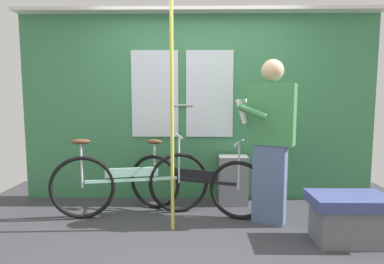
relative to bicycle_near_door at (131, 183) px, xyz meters
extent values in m
cube|color=#38383D|center=(0.75, -0.69, -0.40)|extent=(5.54, 4.30, 0.04)
cube|color=#387A4C|center=(0.75, 0.66, 0.81)|extent=(4.54, 0.08, 2.38)
cube|color=silver|center=(0.20, 0.61, 1.00)|extent=(0.60, 0.02, 1.10)
cube|color=silver|center=(0.90, 0.61, 1.00)|extent=(0.60, 0.02, 1.10)
cylinder|color=#B2B2B7|center=(0.55, 0.59, 0.86)|extent=(0.28, 0.02, 0.02)
cube|color=silver|center=(0.75, 0.56, 2.02)|extent=(4.54, 0.28, 0.04)
torus|color=black|center=(0.53, 0.11, -0.02)|extent=(0.70, 0.19, 0.70)
torus|color=black|center=(-0.52, -0.11, -0.02)|extent=(0.70, 0.19, 0.70)
cube|color=#9EDBC6|center=(0.01, 0.00, 0.04)|extent=(1.00, 0.24, 0.03)
cube|color=#9EDBC6|center=(0.01, 0.00, 0.12)|extent=(0.58, 0.15, 0.10)
cylinder|color=#B7B7BC|center=(-0.52, -0.11, 0.23)|extent=(0.02, 0.02, 0.51)
ellipsoid|color=brown|center=(-0.52, -0.11, 0.49)|extent=(0.21, 0.13, 0.06)
cylinder|color=#B7B7BC|center=(0.53, 0.11, 0.25)|extent=(0.02, 0.02, 0.55)
cylinder|color=#B7B7BC|center=(0.53, 0.11, 0.53)|extent=(0.11, 0.44, 0.02)
torus|color=black|center=(1.19, -0.10, -0.05)|extent=(0.63, 0.26, 0.65)
torus|color=black|center=(0.23, 0.24, -0.05)|extent=(0.63, 0.26, 0.65)
cube|color=black|center=(0.71, 0.07, 0.01)|extent=(0.92, 0.35, 0.03)
cube|color=black|center=(0.71, 0.07, 0.09)|extent=(0.54, 0.21, 0.10)
cylinder|color=#B7B7BC|center=(0.23, 0.24, 0.19)|extent=(0.02, 0.02, 0.49)
ellipsoid|color=brown|center=(0.23, 0.24, 0.44)|extent=(0.22, 0.15, 0.06)
cylinder|color=#B7B7BC|center=(1.19, -0.10, 0.21)|extent=(0.02, 0.02, 0.53)
cylinder|color=#B7B7BC|center=(1.19, -0.10, 0.48)|extent=(0.17, 0.42, 0.02)
cube|color=slate|center=(1.51, -0.17, 0.05)|extent=(0.38, 0.31, 0.84)
cube|color=#387F47|center=(1.51, -0.17, 0.78)|extent=(0.51, 0.39, 0.63)
sphere|color=tan|center=(1.51, -0.17, 1.23)|extent=(0.23, 0.23, 0.23)
cube|color=silver|center=(1.26, -0.05, 0.82)|extent=(0.24, 0.35, 0.26)
cylinder|color=#387F47|center=(1.30, -0.31, 0.82)|extent=(0.31, 0.20, 0.17)
cylinder|color=#387F47|center=(1.48, 0.08, 0.82)|extent=(0.31, 0.20, 0.17)
cube|color=gray|center=(1.19, 0.44, -0.07)|extent=(0.36, 0.28, 0.61)
cylinder|color=#C6C14C|center=(0.50, -0.39, 0.81)|extent=(0.04, 0.04, 2.38)
cube|color=#3D477F|center=(2.13, -0.65, 0.02)|extent=(0.70, 0.44, 0.10)
cube|color=slate|center=(2.13, -0.65, -0.20)|extent=(0.60, 0.36, 0.35)
camera|label=1|loc=(0.74, -3.50, 0.96)|focal=29.84mm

